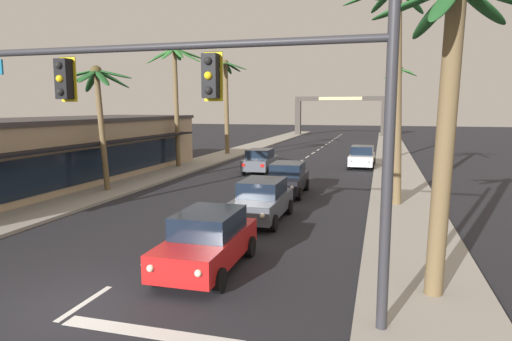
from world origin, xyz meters
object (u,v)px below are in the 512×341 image
sedan_lead_at_stop_bar (208,240)px  palm_right_nearest (449,87)px  palm_left_second (99,97)px  palm_right_farthest (398,95)px  storefront_strip_left (37,153)px  town_gateway_arch (340,110)px  palm_left_third (176,81)px  sedan_fifth_in_queue (287,178)px  sedan_oncoming_far (260,161)px  palm_right_second (397,60)px  sedan_parked_nearest_kerb (362,157)px  traffic_signal_mast (212,99)px  palm_left_farthest (226,92)px  sedan_third_in_queue (262,200)px

sedan_lead_at_stop_bar → palm_right_nearest: 7.40m
sedan_lead_at_stop_bar → palm_right_nearest: (6.07, -0.43, 4.20)m
palm_left_second → palm_right_farthest: (15.90, 21.44, 0.57)m
storefront_strip_left → town_gateway_arch: size_ratio=1.91×
palm_right_nearest → palm_left_third: bearing=129.4°
sedan_fifth_in_queue → palm_right_nearest: bearing=-62.8°
palm_left_second → palm_right_nearest: 18.77m
palm_left_second → palm_left_third: bearing=92.2°
sedan_oncoming_far → storefront_strip_left: storefront_strip_left is taller
sedan_fifth_in_queue → storefront_strip_left: storefront_strip_left is taller
palm_right_second → storefront_strip_left: size_ratio=0.36×
palm_right_farthest → palm_left_third: bearing=-145.2°
sedan_oncoming_far → palm_left_second: 12.25m
sedan_parked_nearest_kerb → palm_right_nearest: bearing=-83.3°
palm_right_nearest → town_gateway_arch: (-8.06, 63.03, -0.89)m
traffic_signal_mast → palm_right_second: bearing=72.2°
sedan_parked_nearest_kerb → palm_left_third: bearing=-163.6°
palm_left_second → palm_left_farthest: size_ratio=0.75×
sedan_oncoming_far → sedan_parked_nearest_kerb: (6.87, 4.55, 0.00)m
sedan_lead_at_stop_bar → traffic_signal_mast: bearing=-65.0°
sedan_third_in_queue → sedan_parked_nearest_kerb: bearing=79.6°
sedan_third_in_queue → palm_left_third: 18.10m
palm_left_second → palm_left_third: palm_left_third is taller
traffic_signal_mast → palm_left_second: (-11.09, 11.88, 0.40)m
sedan_third_in_queue → storefront_strip_left: (-14.62, 4.07, 1.13)m
sedan_oncoming_far → palm_right_nearest: size_ratio=0.60×
storefront_strip_left → town_gateway_arch: bearing=76.6°
palm_right_second → palm_left_second: bearing=-177.6°
palm_left_second → palm_right_second: palm_right_second is taller
sedan_fifth_in_queue → sedan_lead_at_stop_bar: bearing=-89.5°
storefront_strip_left → town_gateway_arch: town_gateway_arch is taller
palm_left_third → traffic_signal_mast: bearing=-62.4°
palm_right_farthest → sedan_third_in_queue: bearing=-103.3°
sedan_oncoming_far → palm_right_nearest: palm_right_nearest is taller
palm_right_nearest → storefront_strip_left: (-20.65, 10.30, -3.07)m
sedan_third_in_queue → palm_right_nearest: palm_right_nearest is taller
sedan_oncoming_far → storefront_strip_left: bearing=-140.4°
traffic_signal_mast → palm_right_nearest: bearing=22.8°
palm_left_farthest → palm_left_second: bearing=-90.0°
palm_right_nearest → palm_right_second: 10.61m
palm_left_third → palm_right_nearest: palm_left_third is taller
palm_left_second → storefront_strip_left: palm_left_second is taller
sedan_lead_at_stop_bar → palm_right_second: palm_right_second is taller
sedan_lead_at_stop_bar → sedan_parked_nearest_kerb: size_ratio=1.00×
sedan_lead_at_stop_bar → palm_right_nearest: palm_right_nearest is taller
palm_left_second → sedan_fifth_in_queue: bearing=12.7°
traffic_signal_mast → palm_left_second: size_ratio=1.69×
sedan_lead_at_stop_bar → sedan_third_in_queue: 5.80m
palm_left_third → palm_right_farthest: bearing=34.8°
sedan_oncoming_far → palm_right_farthest: 16.03m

